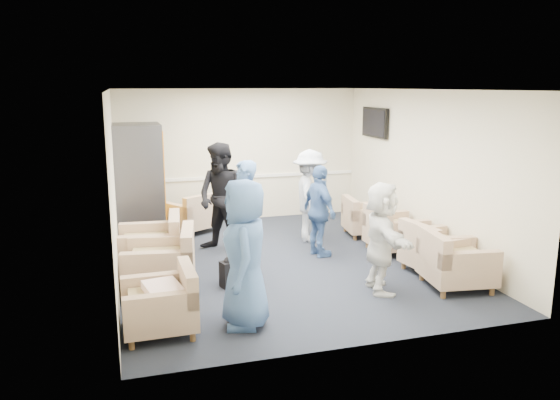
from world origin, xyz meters
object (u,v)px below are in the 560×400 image
object	(u,v)px
armchair_right_near	(453,264)
person_back_right	(310,196)
person_front_left	(245,254)
armchair_left_far	(154,248)
armchair_right_midfar	(392,233)
person_mid_right	(320,211)
person_back_left	(222,198)
armchair_left_near	(164,305)
person_mid_left	(244,219)
armchair_corner	(193,216)
armchair_left_mid	(165,265)
vending_machine	(139,183)
person_front_right	(381,237)
armchair_right_midnear	(434,251)
armchair_right_far	(364,219)

from	to	relation	value
armchair_right_near	person_back_right	distance (m)	3.03
armchair_right_near	person_front_left	world-z (taller)	person_front_left
armchair_left_far	person_front_left	bearing A→B (deg)	28.33
armchair_right_midfar	person_mid_right	world-z (taller)	person_mid_right
armchair_left_far	person_mid_right	world-z (taller)	person_mid_right
person_back_left	person_back_right	size ratio (longest dim) A/B	1.12
person_back_left	person_back_right	xyz separation A→B (m)	(1.62, 0.21, -0.10)
armchair_left_near	person_mid_left	bearing A→B (deg)	139.94
person_mid_left	person_mid_right	distance (m)	1.50
armchair_corner	person_back_right	world-z (taller)	person_back_right
armchair_left_near	armchair_left_mid	size ratio (longest dim) A/B	0.77
armchair_corner	person_front_left	xyz separation A→B (m)	(0.04, -4.34, 0.55)
armchair_right_near	armchair_corner	world-z (taller)	armchair_right_near
vending_machine	person_back_left	world-z (taller)	vending_machine
armchair_right_midfar	person_front_right	world-z (taller)	person_front_right
armchair_left_near	armchair_right_midfar	size ratio (longest dim) A/B	0.96
person_back_left	person_back_right	distance (m)	1.64
armchair_right_midfar	armchair_corner	size ratio (longest dim) A/B	0.76
armchair_left_near	person_front_right	distance (m)	3.00
armchair_right_midnear	person_mid_left	size ratio (longest dim) A/B	0.55
person_mid_left	armchair_right_near	bearing A→B (deg)	71.03
vending_machine	armchair_left_far	bearing A→B (deg)	-86.51
armchair_right_near	person_front_left	bearing A→B (deg)	104.63
armchair_right_near	armchair_right_midfar	bearing A→B (deg)	7.79
armchair_left_mid	armchair_left_far	world-z (taller)	armchair_left_far
person_back_left	armchair_left_far	bearing A→B (deg)	-102.51
armchair_left_near	person_mid_left	xyz separation A→B (m)	(1.30, 1.60, 0.54)
armchair_right_near	armchair_right_far	world-z (taller)	armchair_right_near
armchair_right_far	person_front_left	distance (m)	4.44
armchair_right_midnear	armchair_right_midfar	distance (m)	1.14
armchair_right_midfar	person_back_left	world-z (taller)	person_back_left
person_front_left	person_back_left	world-z (taller)	person_back_left
armchair_left_far	armchair_right_midfar	distance (m)	3.92
armchair_left_near	armchair_right_midnear	world-z (taller)	armchair_right_midnear
armchair_left_mid	armchair_right_midfar	size ratio (longest dim) A/B	1.24
armchair_right_far	person_front_left	world-z (taller)	person_front_left
person_back_right	person_front_right	size ratio (longest dim) A/B	1.09
person_back_left	person_mid_right	size ratio (longest dim) A/B	1.22
person_back_right	person_front_left	bearing A→B (deg)	160.59
armchair_right_near	person_back_left	size ratio (longest dim) A/B	0.52
armchair_left_mid	person_back_right	distance (m)	3.27
armchair_right_midfar	person_back_right	world-z (taller)	person_back_right
vending_machine	person_back_right	distance (m)	3.05
armchair_left_near	person_front_right	bearing A→B (deg)	97.93
armchair_left_near	armchair_right_far	xyz separation A→B (m)	(3.93, 3.13, -0.01)
person_back_right	armchair_right_midnear	bearing A→B (deg)	-139.31
vending_machine	person_front_left	world-z (taller)	vending_machine
person_front_right	armchair_left_mid	bearing A→B (deg)	83.88
armchair_corner	person_back_left	world-z (taller)	person_back_left
armchair_right_near	armchair_right_midfar	xyz separation A→B (m)	(-0.00, 1.75, -0.01)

